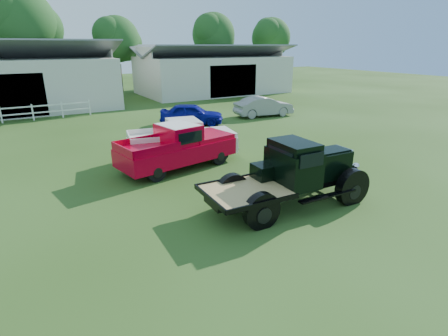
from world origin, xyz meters
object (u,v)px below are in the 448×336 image
misc_car_blue (192,114)px  misc_car_grey (264,106)px  vintage_flatbed (290,174)px  white_pickup (182,141)px  red_pickup (177,146)px

misc_car_blue → misc_car_grey: (6.13, -0.10, 0.02)m
vintage_flatbed → misc_car_blue: size_ratio=1.33×
white_pickup → misc_car_blue: size_ratio=1.21×
misc_car_blue → vintage_flatbed: bearing=-161.8°
misc_car_grey → red_pickup: bearing=134.3°
misc_car_blue → misc_car_grey: size_ratio=0.94×
vintage_flatbed → misc_car_blue: bearing=81.3°
white_pickup → misc_car_grey: white_pickup is taller
vintage_flatbed → red_pickup: 5.85m
vintage_flatbed → white_pickup: bearing=102.0°
white_pickup → misc_car_blue: (3.81, 6.93, -0.22)m
vintage_flatbed → misc_car_grey: bearing=59.2°
white_pickup → misc_car_grey: (9.94, 6.83, -0.20)m
misc_car_blue → misc_car_grey: 6.14m
red_pickup → white_pickup: red_pickup is taller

